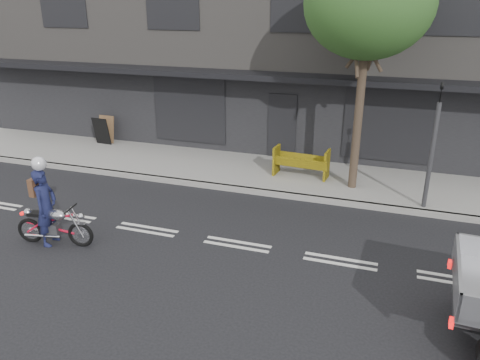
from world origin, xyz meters
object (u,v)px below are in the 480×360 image
(rider, at_px, (46,207))
(sandwich_board, at_px, (101,131))
(traffic_light_pole, at_px, (432,154))
(motorcycle, at_px, (54,225))
(construction_barrier, at_px, (300,164))
(street_tree, at_px, (369,4))

(rider, height_order, sandwich_board, rider)
(traffic_light_pole, height_order, rider, traffic_light_pole)
(traffic_light_pole, relative_size, motorcycle, 1.85)
(traffic_light_pole, relative_size, construction_barrier, 2.03)
(street_tree, xyz_separation_m, sandwich_board, (-9.62, 1.37, -4.60))
(motorcycle, xyz_separation_m, construction_barrier, (4.62, 5.65, 0.13))
(traffic_light_pole, distance_m, construction_barrier, 3.91)
(traffic_light_pole, distance_m, motorcycle, 9.56)
(street_tree, distance_m, sandwich_board, 10.75)
(rider, bearing_deg, motorcycle, -98.92)
(street_tree, xyz_separation_m, construction_barrier, (-1.64, 0.13, -4.64))
(sandwich_board, bearing_deg, rider, -61.35)
(street_tree, height_order, construction_barrier, street_tree)
(construction_barrier, bearing_deg, street_tree, -4.65)
(street_tree, height_order, sandwich_board, street_tree)
(motorcycle, distance_m, rider, 0.44)
(street_tree, distance_m, motorcycle, 9.62)
(street_tree, relative_size, rider, 3.67)
(rider, bearing_deg, construction_barrier, -49.12)
(traffic_light_pole, bearing_deg, construction_barrier, 164.89)
(sandwich_board, bearing_deg, motorcycle, -60.33)
(construction_barrier, distance_m, sandwich_board, 8.07)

